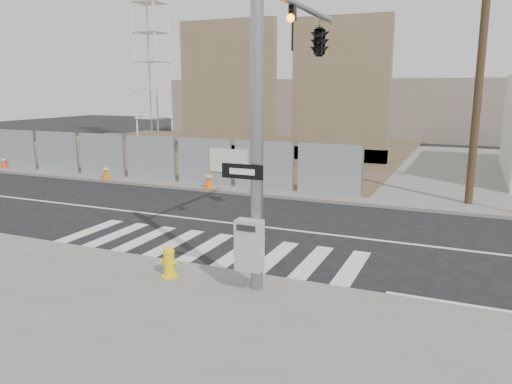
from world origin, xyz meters
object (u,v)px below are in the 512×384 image
at_px(signal_pole, 302,66).
at_px(traffic_cone_c, 209,179).
at_px(traffic_cone_a, 4,162).
at_px(fire_hydrant, 169,262).
at_px(traffic_cone_d, 257,184).
at_px(traffic_cone_b, 106,171).
at_px(crane_tower, 150,19).

distance_m(signal_pole, traffic_cone_c, 9.71).
xyz_separation_m(signal_pole, traffic_cone_a, (-18.67, 6.86, -4.33)).
distance_m(fire_hydrant, traffic_cone_d, 9.41).
bearing_deg(traffic_cone_b, crane_tower, 115.40).
height_order(traffic_cone_a, traffic_cone_d, traffic_cone_d).
xyz_separation_m(signal_pole, traffic_cone_b, (-11.43, 6.27, -4.29)).
bearing_deg(fire_hydrant, traffic_cone_b, 133.37).
height_order(signal_pole, traffic_cone_b, signal_pole).
height_order(traffic_cone_a, traffic_cone_b, traffic_cone_b).
bearing_deg(traffic_cone_d, crane_tower, 136.99).
bearing_deg(signal_pole, traffic_cone_b, 151.26).
bearing_deg(traffic_cone_a, traffic_cone_d, -2.10).
xyz_separation_m(signal_pole, fire_hydrant, (-2.06, -2.91, -4.31)).
relative_size(signal_pole, fire_hydrant, 10.00).
height_order(signal_pole, traffic_cone_d, signal_pole).
height_order(signal_pole, traffic_cone_c, signal_pole).
bearing_deg(traffic_cone_c, traffic_cone_b, 180.00).
height_order(signal_pole, fire_hydrant, signal_pole).
bearing_deg(signal_pole, traffic_cone_d, 121.37).
distance_m(traffic_cone_b, traffic_cone_c, 5.36).
distance_m(signal_pole, traffic_cone_b, 13.72).
relative_size(crane_tower, fire_hydrant, 25.93).
bearing_deg(traffic_cone_d, traffic_cone_b, -179.58).
distance_m(traffic_cone_a, traffic_cone_c, 12.62).
relative_size(fire_hydrant, traffic_cone_d, 1.03).
distance_m(crane_tower, traffic_cone_c, 19.15).
bearing_deg(traffic_cone_d, fire_hydrant, -78.98).
distance_m(crane_tower, traffic_cone_b, 16.52).
relative_size(traffic_cone_a, traffic_cone_d, 0.98).
xyz_separation_m(crane_tower, fire_hydrant, (15.44, -21.96, -8.56)).
bearing_deg(traffic_cone_d, signal_pole, -58.63).
bearing_deg(traffic_cone_c, fire_hydrant, -66.42).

